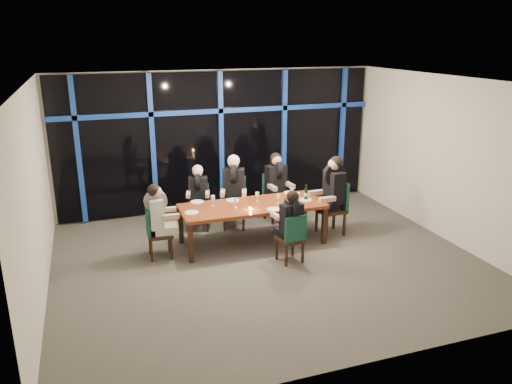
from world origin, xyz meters
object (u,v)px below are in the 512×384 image
Objects in this scene: chair_end_right at (335,204)px; diner_end_left at (158,210)px; diner_end_right at (332,184)px; wine_bottle at (306,194)px; diner_far_right at (277,177)px; water_pitcher at (297,198)px; chair_near_mid at (292,236)px; chair_far_mid at (234,199)px; diner_far_mid at (234,181)px; diner_near_mid at (291,215)px; diner_far_left at (198,188)px; chair_far_left at (199,204)px; dining_table at (252,208)px; chair_far_right at (275,194)px; chair_end_left at (155,230)px.

chair_end_right is 1.19× the size of diner_end_left.
diner_end_right is 0.56m from wine_bottle.
water_pitcher is at bearing -99.46° from diner_far_right.
diner_end_left is at bearing -33.29° from chair_near_mid.
wine_bottle is (1.09, -1.02, 0.31)m from chair_far_mid.
diner_far_mid is at bearing -120.86° from chair_end_right.
diner_near_mid is at bearing -58.99° from chair_far_mid.
diner_end_left is at bearing -116.70° from diner_far_left.
diner_far_mid reaches higher than chair_far_left.
chair_far_mid is at bearing 93.65° from dining_table.
diner_far_mid reaches higher than chair_far_right.
diner_end_right is at bearing -1.82° from dining_table.
water_pitcher is (0.41, 0.79, 0.37)m from chair_near_mid.
diner_far_right reaches higher than chair_far_left.
chair_far_right is 1.08× the size of chair_end_left.
water_pitcher is at bearing -91.41° from diner_end_left.
diner_end_right reaches higher than diner_near_mid.
chair_end_right is at bearing -151.59° from chair_near_mid.
chair_far_left reaches higher than chair_near_mid.
chair_far_left is at bearing 147.53° from water_pitcher.
diner_far_left is 0.98× the size of diner_end_left.
chair_far_mid reaches higher than chair_near_mid.
chair_far_right is at bearing -112.05° from diner_near_mid.
chair_near_mid is 2.09m from diner_far_right.
chair_end_left is at bearing -162.91° from chair_far_right.
dining_table is 0.92m from diner_far_mid.
diner_end_right is at bearing -87.55° from diner_end_left.
water_pitcher reaches higher than chair_near_mid.
chair_far_left is 1.01× the size of diner_end_left.
diner_end_right is (2.32, -1.12, 0.50)m from chair_far_left.
diner_end_left is (0.08, -0.00, 0.36)m from chair_end_left.
chair_end_right is at bearing -153.92° from diner_near_mid.
chair_near_mid is 0.92× the size of diner_far_right.
chair_far_right is at bearing -63.98° from diner_end_left.
chair_far_left is 0.91× the size of chair_far_right.
chair_end_right is at bearing 1.63° from wine_bottle.
dining_table is 3.02× the size of diner_far_left.
dining_table is at bearing -86.10° from chair_end_left.
diner_end_left is (-2.54, -1.10, 0.32)m from chair_far_right.
chair_end_left is at bearing -117.67° from chair_far_left.
chair_end_left is 1.97m from diner_far_mid.
diner_end_left is 2.88× the size of wine_bottle.
diner_far_left is at bearing -90.00° from chair_far_left.
water_pitcher is (-0.89, -0.17, 0.27)m from chair_end_right.
chair_near_mid is at bearing -57.85° from diner_far_mid.
chair_far_mid is 1.52m from wine_bottle.
diner_end_right is at bearing 1.39° from wine_bottle.
diner_near_mid is at bearing -45.23° from diner_far_left.
chair_end_right is 2.01m from diner_far_mid.
chair_far_mid is at bearing 133.25° from water_pitcher.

